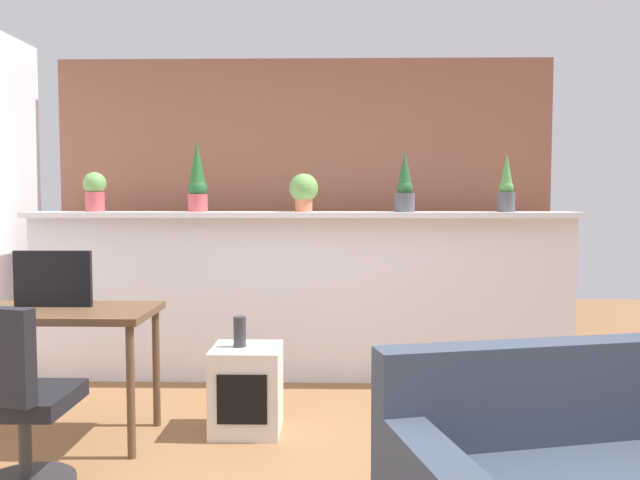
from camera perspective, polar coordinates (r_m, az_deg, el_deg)
name	(u,v)px	position (r m, az deg, el deg)	size (l,w,h in m)	color
divider_wall	(301,299)	(4.97, -1.66, -5.10)	(4.03, 0.16, 1.23)	silver
plant_shelf	(300,215)	(4.87, -1.70, 2.20)	(4.03, 0.36, 0.04)	silver
brick_wall_behind	(304,212)	(5.51, -1.36, 2.41)	(4.03, 0.10, 2.50)	#935B47
potted_plant_0	(95,190)	(5.19, -18.80, 4.07)	(0.17, 0.17, 0.29)	#B7474C
potted_plant_1	(197,181)	(4.98, -10.49, 5.05)	(0.14, 0.14, 0.52)	#B7474C
potted_plant_2	(304,190)	(4.89, -1.41, 4.30)	(0.21, 0.21, 0.28)	#C66B42
potted_plant_3	(405,187)	(4.87, 7.30, 4.51)	(0.15, 0.15, 0.44)	#4C4C51
potted_plant_4	(506,187)	(5.02, 15.72, 4.37)	(0.13, 0.13, 0.43)	#4C4C51
desk	(55,324)	(4.03, -21.84, -6.72)	(1.10, 0.60, 0.75)	brown
tv_monitor	(53,279)	(4.08, -21.98, -3.11)	(0.44, 0.04, 0.32)	black
office_chair	(15,416)	(3.38, -24.75, -13.61)	(0.50, 0.50, 0.91)	#262628
side_cube_shelf	(247,389)	(4.00, -6.34, -12.64)	(0.40, 0.41, 0.50)	silver
vase_on_shelf	(240,332)	(3.94, -6.92, -7.82)	(0.07, 0.07, 0.18)	#2D2D33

